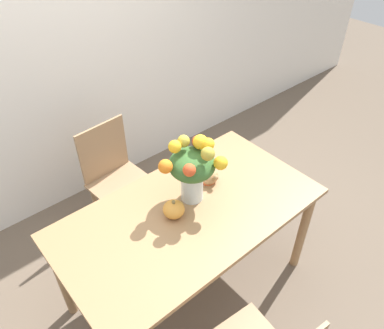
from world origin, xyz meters
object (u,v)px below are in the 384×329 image
(pumpkin, at_px, (174,209))
(flower_vase, at_px, (192,168))
(turkey_figurine, at_px, (209,176))
(dining_chair_near_window, at_px, (117,179))

(pumpkin, bearing_deg, flower_vase, 13.23)
(pumpkin, relative_size, turkey_figurine, 0.85)
(turkey_figurine, bearing_deg, flower_vase, -165.15)
(pumpkin, height_order, turkey_figurine, pumpkin)
(pumpkin, bearing_deg, dining_chair_near_window, 85.22)
(turkey_figurine, bearing_deg, pumpkin, -165.96)
(pumpkin, distance_m, dining_chair_near_window, 0.86)
(dining_chair_near_window, bearing_deg, pumpkin, -99.84)
(turkey_figurine, relative_size, dining_chair_near_window, 0.17)
(flower_vase, bearing_deg, dining_chair_near_window, 98.20)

